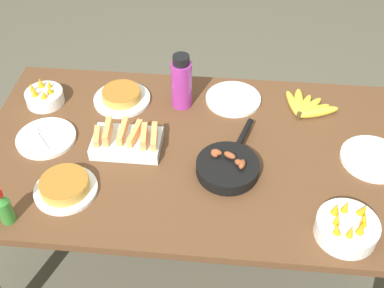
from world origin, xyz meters
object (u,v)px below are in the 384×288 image
object	(u,v)px
frittata_plate_center	(122,97)
empty_plate_far_right	(46,138)
frittata_plate_side	(65,187)
fruit_bowl_mango	(347,227)
hot_sauce_bottle	(4,207)
skillet	(228,167)
empty_plate_near_front	(373,159)
fruit_bowl_citrus	(44,96)
melon_tray	(127,141)
water_bottle	(181,82)
empty_plate_far_left	(233,99)
banana_bunch	(306,107)

from	to	relation	value
frittata_plate_center	empty_plate_far_right	size ratio (longest dim) A/B	1.04
frittata_plate_side	fruit_bowl_mango	world-z (taller)	fruit_bowl_mango
hot_sauce_bottle	frittata_plate_center	bearing A→B (deg)	69.19
skillet	empty_plate_near_front	size ratio (longest dim) A/B	1.55
frittata_plate_side	hot_sauce_bottle	bearing A→B (deg)	-137.80
fruit_bowl_citrus	melon_tray	bearing A→B (deg)	-30.62
skillet	water_bottle	world-z (taller)	water_bottle
empty_plate_far_left	fruit_bowl_mango	world-z (taller)	fruit_bowl_mango
frittata_plate_center	empty_plate_far_right	world-z (taller)	frittata_plate_center
banana_bunch	skillet	size ratio (longest dim) A/B	0.61
empty_plate_far_right	water_bottle	world-z (taller)	water_bottle
water_bottle	empty_plate_far_right	bearing A→B (deg)	-151.78
skillet	frittata_plate_side	distance (m)	0.61
banana_bunch	fruit_bowl_citrus	bearing A→B (deg)	-177.32
empty_plate_far_right	water_bottle	distance (m)	0.61
banana_bunch	hot_sauce_bottle	bearing A→B (deg)	-147.01
empty_plate_far_left	empty_plate_far_right	world-z (taller)	same
frittata_plate_side	melon_tray	bearing A→B (deg)	53.68
frittata_plate_center	frittata_plate_side	size ratio (longest dim) A/B	1.08
melon_tray	empty_plate_near_front	world-z (taller)	melon_tray
banana_bunch	empty_plate_far_right	size ratio (longest dim) A/B	0.99
banana_bunch	fruit_bowl_mango	size ratio (longest dim) A/B	1.14
melon_tray	fruit_bowl_citrus	bearing A→B (deg)	149.38
skillet	hot_sauce_bottle	xyz separation A→B (m)	(-0.75, -0.30, 0.04)
fruit_bowl_citrus	hot_sauce_bottle	bearing A→B (deg)	-83.34
empty_plate_far_left	fruit_bowl_citrus	world-z (taller)	fruit_bowl_citrus
frittata_plate_side	fruit_bowl_citrus	world-z (taller)	fruit_bowl_citrus
melon_tray	frittata_plate_side	xyz separation A→B (m)	(-0.18, -0.25, -0.01)
frittata_plate_center	frittata_plate_side	world-z (taller)	frittata_plate_side
melon_tray	fruit_bowl_mango	size ratio (longest dim) A/B	1.30
frittata_plate_side	empty_plate_near_front	bearing A→B (deg)	13.23
skillet	hot_sauce_bottle	bearing A→B (deg)	129.10
melon_tray	fruit_bowl_citrus	world-z (taller)	fruit_bowl_citrus
banana_bunch	empty_plate_near_front	distance (m)	0.37
empty_plate_near_front	empty_plate_far_right	xyz separation A→B (m)	(-1.31, -0.01, 0.00)
empty_plate_near_front	hot_sauce_bottle	world-z (taller)	hot_sauce_bottle
skillet	fruit_bowl_mango	size ratio (longest dim) A/B	1.87
fruit_bowl_mango	empty_plate_near_front	bearing A→B (deg)	66.95
melon_tray	fruit_bowl_citrus	size ratio (longest dim) A/B	1.65
empty_plate_far_right	empty_plate_near_front	bearing A→B (deg)	0.47
banana_bunch	frittata_plate_side	world-z (taller)	frittata_plate_side
melon_tray	frittata_plate_center	xyz separation A→B (m)	(-0.08, 0.29, -0.01)
empty_plate_far_right	water_bottle	xyz separation A→B (m)	(0.53, 0.28, 0.11)
hot_sauce_bottle	banana_bunch	bearing A→B (deg)	32.99
fruit_bowl_mango	hot_sauce_bottle	xyz separation A→B (m)	(-1.15, -0.05, 0.03)
skillet	frittata_plate_side	world-z (taller)	skillet
skillet	empty_plate_near_front	distance (m)	0.57
empty_plate_far_right	skillet	bearing A→B (deg)	-8.01
empty_plate_near_front	fruit_bowl_citrus	size ratio (longest dim) A/B	1.53
empty_plate_far_left	water_bottle	bearing A→B (deg)	-168.12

